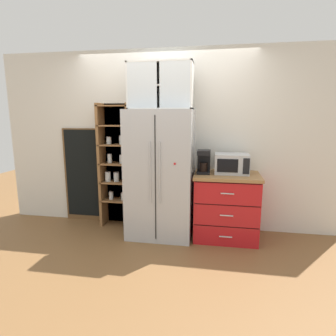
% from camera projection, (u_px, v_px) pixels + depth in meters
% --- Properties ---
extents(ground_plane, '(10.68, 10.68, 0.00)m').
position_uv_depth(ground_plane, '(161.00, 234.00, 3.92)').
color(ground_plane, brown).
extents(wall_back_cream, '(4.99, 0.10, 2.55)m').
position_uv_depth(wall_back_cream, '(166.00, 141.00, 4.07)').
color(wall_back_cream, silver).
rests_on(wall_back_cream, ground).
extents(refrigerator, '(0.87, 0.69, 1.71)m').
position_uv_depth(refrigerator, '(161.00, 174.00, 3.77)').
color(refrigerator, '#B7BABF').
rests_on(refrigerator, ground).
extents(pantry_shelf_column, '(0.52, 0.29, 1.81)m').
position_uv_depth(pantry_shelf_column, '(117.00, 164.00, 4.14)').
color(pantry_shelf_column, brown).
rests_on(pantry_shelf_column, ground).
extents(counter_cabinet, '(0.85, 0.63, 0.88)m').
position_uv_depth(counter_cabinet, '(226.00, 206.00, 3.73)').
color(counter_cabinet, red).
rests_on(counter_cabinet, ground).
extents(microwave, '(0.44, 0.33, 0.26)m').
position_uv_depth(microwave, '(232.00, 164.00, 3.67)').
color(microwave, '#B7BABF').
rests_on(microwave, counter_cabinet).
extents(coffee_maker, '(0.17, 0.20, 0.31)m').
position_uv_depth(coffee_maker, '(204.00, 162.00, 3.68)').
color(coffee_maker, black).
rests_on(coffee_maker, counter_cabinet).
extents(mug_sage, '(0.12, 0.08, 0.08)m').
position_uv_depth(mug_sage, '(227.00, 171.00, 3.64)').
color(mug_sage, '#8CA37F').
rests_on(mug_sage, counter_cabinet).
extents(bottle_cobalt, '(0.07, 0.07, 0.26)m').
position_uv_depth(bottle_cobalt, '(227.00, 166.00, 3.63)').
color(bottle_cobalt, navy).
rests_on(bottle_cobalt, counter_cabinet).
extents(upper_cabinet, '(0.83, 0.32, 0.59)m').
position_uv_depth(upper_cabinet, '(161.00, 86.00, 3.60)').
color(upper_cabinet, silver).
rests_on(upper_cabinet, refrigerator).
extents(chalkboard_menu, '(0.60, 0.04, 1.45)m').
position_uv_depth(chalkboard_menu, '(83.00, 175.00, 4.32)').
color(chalkboard_menu, brown).
rests_on(chalkboard_menu, ground).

